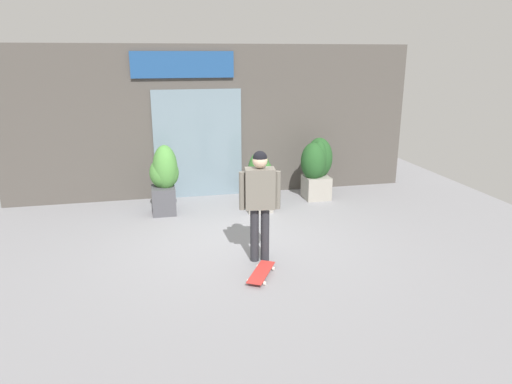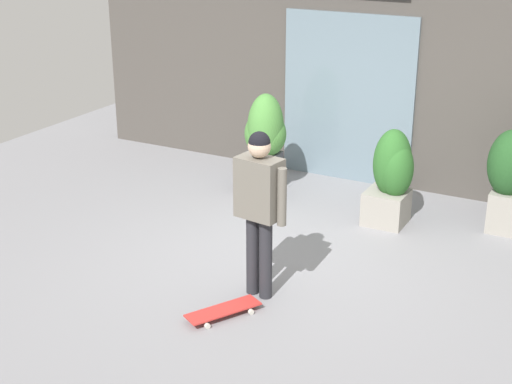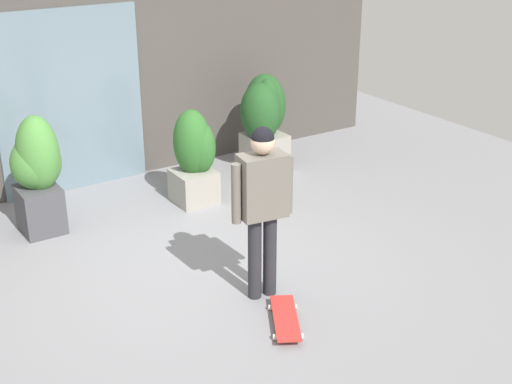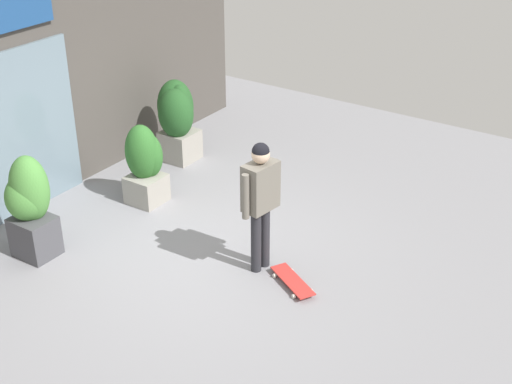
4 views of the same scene
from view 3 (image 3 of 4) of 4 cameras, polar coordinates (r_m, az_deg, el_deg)
name	(u,v)px [view 3 (image 3 of 4)]	position (r m, az deg, el deg)	size (l,w,h in m)	color
ground_plane	(207,266)	(7.48, -3.99, -5.97)	(12.00, 12.00, 0.00)	gray
building_facade	(89,61)	(9.46, -13.35, 10.27)	(8.94, 0.31, 3.27)	#4C4742
skateboarder	(263,196)	(6.47, 0.53, -0.30)	(0.61, 0.32, 1.72)	#28282D
skateboard	(285,318)	(6.50, 2.40, -10.16)	(0.56, 0.76, 0.08)	red
planter_box_left	(195,154)	(8.81, -4.99, 3.05)	(0.54, 0.56, 1.19)	gray
planter_box_right	(264,116)	(9.87, 0.63, 6.19)	(0.74, 0.75, 1.32)	gray
planter_box_mid	(38,170)	(8.34, -17.26, 1.69)	(0.57, 0.60, 1.37)	#47474C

